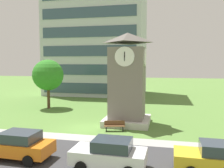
# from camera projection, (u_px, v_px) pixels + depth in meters

# --- Properties ---
(ground_plane) EXTENTS (160.00, 160.00, 0.00)m
(ground_plane) POSITION_uv_depth(u_px,v_px,m) (85.00, 128.00, 21.52)
(ground_plane) COLOR #567F38
(street_asphalt) EXTENTS (120.00, 7.20, 0.01)m
(street_asphalt) POSITION_uv_depth(u_px,v_px,m) (47.00, 159.00, 14.70)
(street_asphalt) COLOR #38383A
(street_asphalt) RESTS_ON ground
(kerb_strip) EXTENTS (120.00, 1.60, 0.01)m
(kerb_strip) POSITION_uv_depth(u_px,v_px,m) (74.00, 137.00, 18.98)
(kerb_strip) COLOR #9E9E99
(kerb_strip) RESTS_ON ground
(office_building) EXTENTS (17.94, 11.36, 22.40)m
(office_building) POSITION_uv_depth(u_px,v_px,m) (97.00, 36.00, 45.65)
(office_building) COLOR #B7BCC6
(office_building) RESTS_ON ground
(clock_tower) EXTENTS (4.32, 4.32, 8.76)m
(clock_tower) POSITION_uv_depth(u_px,v_px,m) (127.00, 84.00, 22.94)
(clock_tower) COLOR slate
(clock_tower) RESTS_ON ground
(park_bench) EXTENTS (1.86, 0.88, 0.88)m
(park_bench) POSITION_uv_depth(u_px,v_px,m) (115.00, 126.00, 20.71)
(park_bench) COLOR brown
(park_bench) RESTS_ON ground
(tree_near_tower) EXTENTS (4.00, 4.00, 6.37)m
(tree_near_tower) POSITION_uv_depth(u_px,v_px,m) (48.00, 75.00, 30.98)
(tree_near_tower) COLOR #513823
(tree_near_tower) RESTS_ON ground
(parked_car_orange) EXTENTS (4.38, 2.12, 1.69)m
(parked_car_orange) POSITION_uv_depth(u_px,v_px,m) (18.00, 145.00, 14.67)
(parked_car_orange) COLOR orange
(parked_car_orange) RESTS_ON ground
(parked_car_white) EXTENTS (4.19, 2.12, 1.69)m
(parked_car_white) POSITION_uv_depth(u_px,v_px,m) (110.00, 154.00, 13.25)
(parked_car_white) COLOR silver
(parked_car_white) RESTS_ON ground
(parked_car_yellow) EXTENTS (4.55, 2.04, 1.69)m
(parked_car_yellow) POSITION_uv_depth(u_px,v_px,m) (219.00, 158.00, 12.57)
(parked_car_yellow) COLOR gold
(parked_car_yellow) RESTS_ON ground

